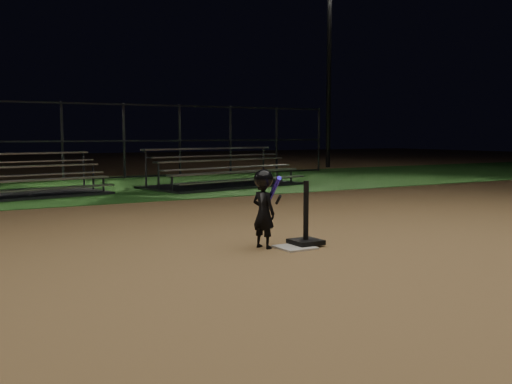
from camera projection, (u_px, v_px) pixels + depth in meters
name	position (u px, v px, depth m)	size (l,w,h in m)	color
ground	(295.00, 248.00, 7.75)	(80.00, 80.00, 0.00)	olive
grass_strip	(89.00, 188.00, 16.32)	(60.00, 8.00, 0.01)	#204F19
home_plate	(295.00, 247.00, 7.75)	(0.45, 0.45, 0.02)	beige
batting_tee	(306.00, 232.00, 7.90)	(0.38, 0.38, 0.84)	black
child_batter	(264.00, 206.00, 7.71)	(0.41, 0.63, 1.02)	black
bleacher_left	(14.00, 188.00, 14.03)	(4.45, 2.70, 1.02)	#AEAEB3
bleacher_right	(224.00, 179.00, 16.79)	(4.76, 2.99, 1.08)	#B3B3B8
backstop_fence	(62.00, 141.00, 18.77)	(20.08, 0.08, 2.50)	#38383D
light_pole_right	(330.00, 55.00, 26.15)	(0.90, 0.53, 8.30)	#2D2D30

